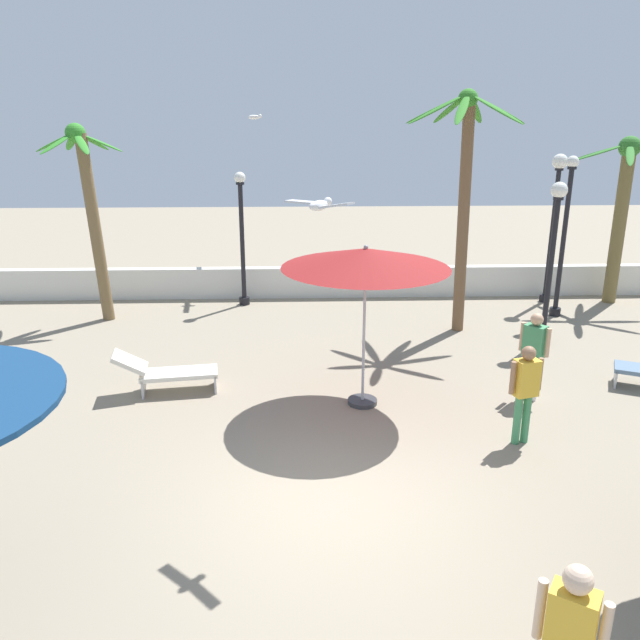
{
  "coord_description": "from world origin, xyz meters",
  "views": [
    {
      "loc": [
        -0.37,
        -7.35,
        4.92
      ],
      "look_at": [
        0.0,
        3.46,
        1.4
      ],
      "focal_mm": 35.74,
      "sensor_mm": 36.0,
      "label": 1
    }
  ],
  "objects_px": {
    "guest_3": "(525,386)",
    "seagull_2": "(320,204)",
    "guest_0": "(569,637)",
    "seagull_1": "(255,117)",
    "palm_tree_0": "(89,201)",
    "lounge_chair_0": "(166,372)",
    "lamp_post_2": "(555,209)",
    "lamp_post_1": "(553,249)",
    "palm_tree_1": "(464,181)",
    "palm_tree_2": "(623,199)",
    "lamp_post_0": "(564,234)",
    "guest_1": "(534,348)",
    "patio_umbrella_0": "(366,259)",
    "lamp_post_3": "(242,236)"
  },
  "relations": [
    {
      "from": "palm_tree_0",
      "to": "lamp_post_2",
      "type": "height_order",
      "value": "palm_tree_0"
    },
    {
      "from": "palm_tree_1",
      "to": "lamp_post_1",
      "type": "bearing_deg",
      "value": -26.26
    },
    {
      "from": "patio_umbrella_0",
      "to": "palm_tree_1",
      "type": "xyz_separation_m",
      "value": [
        2.59,
        3.99,
        0.86
      ]
    },
    {
      "from": "palm_tree_1",
      "to": "lamp_post_3",
      "type": "bearing_deg",
      "value": 156.16
    },
    {
      "from": "lamp_post_2",
      "to": "guest_3",
      "type": "xyz_separation_m",
      "value": [
        -3.29,
        -7.73,
        -1.55
      ]
    },
    {
      "from": "seagull_2",
      "to": "lounge_chair_0",
      "type": "bearing_deg",
      "value": 127.87
    },
    {
      "from": "palm_tree_0",
      "to": "palm_tree_2",
      "type": "distance_m",
      "value": 13.46
    },
    {
      "from": "lamp_post_1",
      "to": "seagull_2",
      "type": "height_order",
      "value": "seagull_2"
    },
    {
      "from": "guest_3",
      "to": "seagull_2",
      "type": "height_order",
      "value": "seagull_2"
    },
    {
      "from": "guest_0",
      "to": "seagull_1",
      "type": "height_order",
      "value": "seagull_1"
    },
    {
      "from": "lounge_chair_0",
      "to": "guest_3",
      "type": "height_order",
      "value": "guest_3"
    },
    {
      "from": "palm_tree_2",
      "to": "guest_1",
      "type": "xyz_separation_m",
      "value": [
        -4.33,
        -6.07,
        -1.8
      ]
    },
    {
      "from": "lamp_post_2",
      "to": "guest_0",
      "type": "xyz_separation_m",
      "value": [
        -4.65,
        -12.64,
        -1.5
      ]
    },
    {
      "from": "lounge_chair_0",
      "to": "seagull_2",
      "type": "xyz_separation_m",
      "value": [
        2.71,
        -3.49,
        3.51
      ]
    },
    {
      "from": "seagull_1",
      "to": "lamp_post_2",
      "type": "bearing_deg",
      "value": -13.67
    },
    {
      "from": "palm_tree_2",
      "to": "guest_1",
      "type": "bearing_deg",
      "value": -125.51
    },
    {
      "from": "guest_0",
      "to": "guest_3",
      "type": "xyz_separation_m",
      "value": [
        1.35,
        4.91,
        -0.06
      ]
    },
    {
      "from": "palm_tree_0",
      "to": "lamp_post_1",
      "type": "height_order",
      "value": "palm_tree_0"
    },
    {
      "from": "lamp_post_3",
      "to": "guest_1",
      "type": "bearing_deg",
      "value": -47.74
    },
    {
      "from": "guest_3",
      "to": "lounge_chair_0",
      "type": "bearing_deg",
      "value": 160.3
    },
    {
      "from": "seagull_2",
      "to": "palm_tree_0",
      "type": "bearing_deg",
      "value": 123.13
    },
    {
      "from": "lamp_post_3",
      "to": "palm_tree_0",
      "type": "bearing_deg",
      "value": -161.41
    },
    {
      "from": "lounge_chair_0",
      "to": "guest_0",
      "type": "xyz_separation_m",
      "value": [
        4.54,
        -7.02,
        0.62
      ]
    },
    {
      "from": "guest_3",
      "to": "palm_tree_0",
      "type": "bearing_deg",
      "value": 141.84
    },
    {
      "from": "patio_umbrella_0",
      "to": "guest_3",
      "type": "xyz_separation_m",
      "value": [
        2.33,
        -1.48,
        -1.65
      ]
    },
    {
      "from": "guest_0",
      "to": "lamp_post_1",
      "type": "bearing_deg",
      "value": 70.19
    },
    {
      "from": "lamp_post_1",
      "to": "guest_1",
      "type": "bearing_deg",
      "value": -114.46
    },
    {
      "from": "lounge_chair_0",
      "to": "guest_1",
      "type": "bearing_deg",
      "value": -4.56
    },
    {
      "from": "lamp_post_1",
      "to": "guest_0",
      "type": "relative_size",
      "value": 2.11
    },
    {
      "from": "patio_umbrella_0",
      "to": "guest_0",
      "type": "distance_m",
      "value": 6.66
    },
    {
      "from": "palm_tree_1",
      "to": "seagull_2",
      "type": "bearing_deg",
      "value": -116.72
    },
    {
      "from": "patio_umbrella_0",
      "to": "guest_1",
      "type": "height_order",
      "value": "patio_umbrella_0"
    },
    {
      "from": "patio_umbrella_0",
      "to": "lamp_post_3",
      "type": "xyz_separation_m",
      "value": [
        -2.58,
        6.27,
        -0.75
      ]
    },
    {
      "from": "patio_umbrella_0",
      "to": "guest_1",
      "type": "relative_size",
      "value": 1.77
    },
    {
      "from": "palm_tree_2",
      "to": "lamp_post_2",
      "type": "relative_size",
      "value": 1.11
    },
    {
      "from": "lamp_post_0",
      "to": "lamp_post_2",
      "type": "xyz_separation_m",
      "value": [
        0.2,
        1.24,
        0.42
      ]
    },
    {
      "from": "lamp_post_0",
      "to": "lamp_post_1",
      "type": "xyz_separation_m",
      "value": [
        -1.03,
        -1.91,
        0.02
      ]
    },
    {
      "from": "seagull_2",
      "to": "patio_umbrella_0",
      "type": "bearing_deg",
      "value": 73.29
    },
    {
      "from": "palm_tree_0",
      "to": "guest_1",
      "type": "bearing_deg",
      "value": -28.84
    },
    {
      "from": "lamp_post_2",
      "to": "lamp_post_1",
      "type": "bearing_deg",
      "value": -111.33
    },
    {
      "from": "palm_tree_2",
      "to": "lamp_post_1",
      "type": "distance_m",
      "value": 4.32
    },
    {
      "from": "guest_3",
      "to": "seagull_2",
      "type": "relative_size",
      "value": 2.01
    },
    {
      "from": "lamp_post_2",
      "to": "guest_1",
      "type": "xyz_separation_m",
      "value": [
        -2.59,
        -6.15,
        -1.54
      ]
    },
    {
      "from": "lamp_post_2",
      "to": "lamp_post_3",
      "type": "distance_m",
      "value": 8.23
    },
    {
      "from": "lamp_post_2",
      "to": "lamp_post_0",
      "type": "bearing_deg",
      "value": -99.16
    },
    {
      "from": "palm_tree_2",
      "to": "seagull_2",
      "type": "bearing_deg",
      "value": -132.3
    },
    {
      "from": "palm_tree_1",
      "to": "seagull_2",
      "type": "relative_size",
      "value": 6.79
    },
    {
      "from": "lounge_chair_0",
      "to": "palm_tree_1",
      "type": "bearing_deg",
      "value": 28.63
    },
    {
      "from": "lamp_post_3",
      "to": "guest_1",
      "type": "relative_size",
      "value": 2.17
    },
    {
      "from": "lamp_post_1",
      "to": "lounge_chair_0",
      "type": "relative_size",
      "value": 1.85
    }
  ]
}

